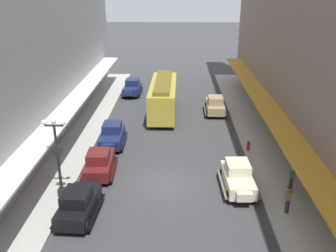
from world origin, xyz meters
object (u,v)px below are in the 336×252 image
parked_car_4 (238,176)px  streetcar (163,95)px  parked_car_5 (78,203)px  pedestrian_1 (288,200)px  parked_car_2 (215,105)px  parked_car_3 (132,87)px  pedestrian_0 (292,178)px  parked_car_1 (99,162)px  parked_car_0 (112,134)px  fire_hydrant (248,145)px  lamp_post_with_clock (57,154)px

parked_car_4 → streetcar: 15.46m
parked_car_5 → pedestrian_1: 11.93m
parked_car_2 → parked_car_3: same height
parked_car_5 → streetcar: streetcar is taller
parked_car_2 → pedestrian_0: parked_car_2 is taller
parked_car_1 → parked_car_4: same height
parked_car_0 → parked_car_5: same height
parked_car_3 → streetcar: (3.90, -6.46, 0.96)m
parked_car_0 → fire_hydrant: bearing=-5.3°
parked_car_0 → parked_car_1: 4.91m
streetcar → pedestrian_1: streetcar is taller
parked_car_2 → streetcar: (-5.23, -0.09, 0.96)m
parked_car_2 → parked_car_4: size_ratio=0.99×
parked_car_5 → pedestrian_1: parked_car_5 is taller
fire_hydrant → pedestrian_0: 6.08m
parked_car_3 → pedestrian_0: size_ratio=2.63×
parked_car_4 → fire_hydrant: (1.69, 5.63, -0.38)m
parked_car_3 → streetcar: streetcar is taller
fire_hydrant → parked_car_4: bearing=-106.7°
parked_car_5 → pedestrian_0: parked_car_5 is taller
parked_car_4 → fire_hydrant: size_ratio=5.25×
parked_car_1 → parked_car_5: 5.01m
parked_car_3 → pedestrian_1: bearing=-63.7°
parked_car_1 → parked_car_3: bearing=89.9°
streetcar → lamp_post_with_clock: (-5.70, -15.73, 1.08)m
parked_car_4 → pedestrian_1: parked_car_4 is taller
parked_car_4 → parked_car_0: bearing=144.3°
streetcar → parked_car_0: bearing=-116.4°
parked_car_3 → parked_car_5: 24.19m
parked_car_1 → pedestrian_1: (11.74, -4.45, 0.07)m
parked_car_1 → pedestrian_0: parked_car_1 is taller
fire_hydrant → lamp_post_with_clock: bearing=-151.6°
parked_car_2 → parked_car_5: size_ratio=0.99×
pedestrian_0 → pedestrian_1: pedestrian_1 is taller
streetcar → pedestrian_0: bearing=-59.3°
parked_car_2 → pedestrian_1: bearing=-81.5°
parked_car_0 → streetcar: 8.79m
pedestrian_0 → parked_car_3: bearing=120.8°
parked_car_3 → parked_car_0: bearing=-89.9°
parked_car_1 → streetcar: size_ratio=0.45×
parked_car_4 → streetcar: streetcar is taller
parked_car_2 → fire_hydrant: (1.82, -8.93, -0.38)m
parked_car_1 → parked_car_2: 15.76m
parked_car_2 → lamp_post_with_clock: (-10.93, -15.82, 2.04)m
parked_car_1 → streetcar: (3.94, 12.73, 0.96)m
parked_car_2 → parked_car_3: 11.13m
parked_car_0 → pedestrian_1: bearing=-38.7°
parked_car_4 → lamp_post_with_clock: size_ratio=0.83×
parked_car_2 → streetcar: bearing=-179.0°
pedestrian_0 → parked_car_4: bearing=176.6°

